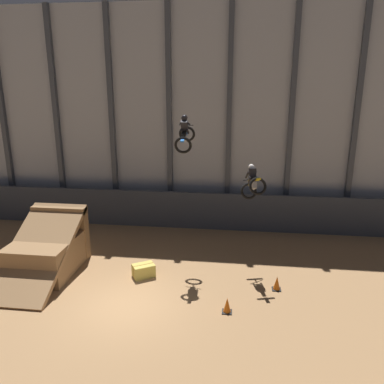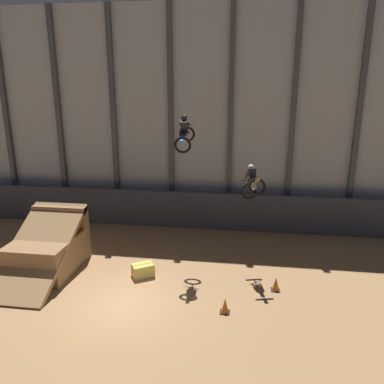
# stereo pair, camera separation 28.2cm
# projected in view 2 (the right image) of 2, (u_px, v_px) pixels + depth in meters

# --- Properties ---
(ground_plane) EXTENTS (60.00, 60.00, 0.00)m
(ground_plane) POSITION_uv_depth(u_px,v_px,m) (125.00, 305.00, 14.07)
(ground_plane) COLOR #9E754C
(arena_back_wall) EXTENTS (32.00, 0.40, 12.33)m
(arena_back_wall) POSITION_uv_depth(u_px,v_px,m) (171.00, 118.00, 21.37)
(arena_back_wall) COLOR #A3A8B2
(arena_back_wall) RESTS_ON ground_plane
(lower_barrier) EXTENTS (31.36, 0.20, 2.14)m
(lower_barrier) POSITION_uv_depth(u_px,v_px,m) (169.00, 209.00, 21.65)
(lower_barrier) COLOR #383D47
(lower_barrier) RESTS_ON ground_plane
(dirt_ramp) EXTENTS (2.57, 4.78, 2.72)m
(dirt_ramp) POSITION_uv_depth(u_px,v_px,m) (49.00, 249.00, 16.70)
(dirt_ramp) COLOR #966F48
(dirt_ramp) RESTS_ON ground_plane
(rider_bike_left_air) EXTENTS (0.76, 1.84, 1.60)m
(rider_bike_left_air) POSITION_uv_depth(u_px,v_px,m) (185.00, 134.00, 15.95)
(rider_bike_left_air) COLOR black
(rider_bike_right_air) EXTENTS (1.12, 1.81, 1.66)m
(rider_bike_right_air) POSITION_uv_depth(u_px,v_px,m) (252.00, 184.00, 15.78)
(rider_bike_right_air) COLOR black
(traffic_cone_near_ramp) EXTENTS (0.36, 0.36, 0.58)m
(traffic_cone_near_ramp) POSITION_uv_depth(u_px,v_px,m) (225.00, 306.00, 13.50)
(traffic_cone_near_ramp) COLOR black
(traffic_cone_near_ramp) RESTS_ON ground_plane
(traffic_cone_arena_edge) EXTENTS (0.36, 0.36, 0.58)m
(traffic_cone_arena_edge) POSITION_uv_depth(u_px,v_px,m) (276.00, 284.00, 14.98)
(traffic_cone_arena_edge) COLOR black
(traffic_cone_arena_edge) RESTS_ON ground_plane
(hay_bale_trackside) EXTENTS (1.08, 0.99, 0.57)m
(hay_bale_trackside) POSITION_uv_depth(u_px,v_px,m) (143.00, 270.00, 16.12)
(hay_bale_trackside) COLOR #CCB751
(hay_bale_trackside) RESTS_ON ground_plane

